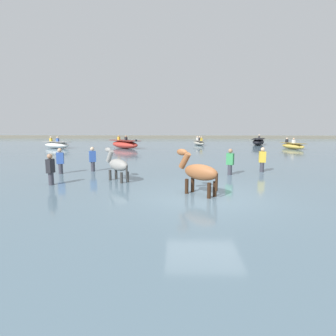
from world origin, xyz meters
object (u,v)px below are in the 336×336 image
(boat_mid_outer, at_px, (258,142))
(person_onlooker_left, at_px, (262,163))
(boat_near_starboard, at_px, (125,144))
(boat_mid_channel, at_px, (57,145))
(boat_near_port, at_px, (199,143))
(person_wading_close, at_px, (51,173))
(horse_trailing_grey, at_px, (118,166))
(person_onlooker_right, at_px, (60,164))
(person_wading_mid, at_px, (93,162))
(boat_far_inshore, at_px, (293,146))
(horse_lead_chestnut, at_px, (199,173))
(person_spectator_far, at_px, (230,165))

(boat_mid_outer, relative_size, person_onlooker_left, 2.30)
(boat_near_starboard, bearing_deg, boat_mid_channel, -179.74)
(boat_near_port, xyz_separation_m, person_wading_close, (-7.47, -21.52, 0.19))
(horse_trailing_grey, relative_size, person_onlooker_right, 1.08)
(person_wading_mid, bearing_deg, boat_far_inshore, 41.17)
(boat_near_port, distance_m, person_onlooker_left, 18.28)
(horse_trailing_grey, bearing_deg, person_wading_mid, 125.91)
(horse_trailing_grey, height_order, boat_near_starboard, horse_trailing_grey)
(horse_trailing_grey, bearing_deg, boat_near_port, 76.34)
(boat_near_port, height_order, person_wading_mid, person_wading_mid)
(horse_trailing_grey, xyz_separation_m, person_onlooker_right, (-3.10, 1.68, -0.18))
(person_onlooker_right, xyz_separation_m, person_wading_close, (0.65, -2.53, 0.00))
(horse_lead_chestnut, distance_m, person_spectator_far, 4.21)
(horse_lead_chestnut, distance_m, boat_mid_outer, 24.86)
(horse_lead_chestnut, bearing_deg, horse_trailing_grey, 145.04)
(horse_lead_chestnut, height_order, boat_mid_channel, horse_lead_chestnut)
(person_wading_mid, bearing_deg, person_wading_close, -101.79)
(boat_mid_outer, height_order, person_onlooker_right, person_onlooker_right)
(boat_near_starboard, xyz_separation_m, boat_near_port, (7.60, 4.63, -0.12))
(horse_lead_chestnut, bearing_deg, person_onlooker_left, 53.27)
(horse_lead_chestnut, height_order, boat_near_port, horse_lead_chestnut)
(boat_mid_channel, height_order, boat_near_port, boat_mid_channel)
(person_wading_mid, relative_size, person_wading_close, 1.00)
(person_onlooker_right, relative_size, person_onlooker_left, 1.00)
(person_wading_close, bearing_deg, boat_mid_outer, 56.97)
(person_spectator_far, distance_m, person_onlooker_left, 1.96)
(boat_near_port, xyz_separation_m, person_spectator_far, (-0.07, -19.08, 0.19))
(boat_near_starboard, xyz_separation_m, person_onlooker_left, (9.29, -13.58, 0.07))
(horse_trailing_grey, relative_size, person_spectator_far, 1.08)
(boat_mid_channel, height_order, person_onlooker_right, person_onlooker_right)
(boat_near_port, distance_m, person_spectator_far, 19.08)
(boat_far_inshore, relative_size, person_onlooker_right, 1.86)
(horse_trailing_grey, distance_m, person_onlooker_left, 7.14)
(boat_near_port, relative_size, person_onlooker_left, 1.72)
(person_onlooker_right, bearing_deg, person_wading_mid, 29.36)
(boat_far_inshore, bearing_deg, boat_near_starboard, 179.43)
(person_onlooker_right, height_order, person_onlooker_left, same)
(horse_lead_chestnut, distance_m, person_onlooker_right, 7.42)
(person_onlooker_left, bearing_deg, person_spectator_far, -153.36)
(boat_near_starboard, relative_size, person_wading_mid, 2.23)
(horse_lead_chestnut, bearing_deg, boat_far_inshore, 60.10)
(person_onlooker_right, relative_size, person_wading_close, 1.00)
(horse_lead_chestnut, relative_size, boat_mid_channel, 0.60)
(person_wading_mid, xyz_separation_m, person_onlooker_left, (8.46, 0.03, 0.00))
(person_onlooker_right, bearing_deg, boat_far_inshore, 40.35)
(horse_lead_chestnut, bearing_deg, person_wading_mid, 136.75)
(boat_near_port, bearing_deg, horse_lead_chestnut, -94.55)
(boat_mid_channel, distance_m, person_wading_close, 18.21)
(person_wading_close, bearing_deg, boat_far_inshore, 46.18)
(boat_mid_channel, xyz_separation_m, boat_near_starboard, (6.73, 0.03, 0.06))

